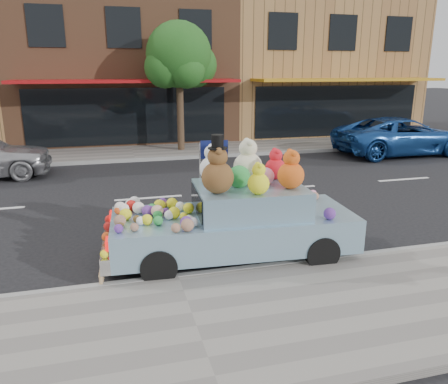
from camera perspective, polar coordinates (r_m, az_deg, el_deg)
name	(u,v)px	position (r m, az deg, el deg)	size (l,w,h in m)	color
ground	(149,198)	(11.96, -9.83, -0.79)	(120.00, 120.00, 0.00)	black
near_sidewalk	(197,330)	(6.01, -3.59, -17.52)	(60.00, 3.00, 0.12)	gray
far_sidewalk	(133,153)	(18.26, -11.81, 5.00)	(60.00, 3.00, 0.12)	gray
near_kerb	(178,278)	(7.29, -5.99, -11.17)	(60.00, 0.12, 0.13)	gray
far_kerb	(135,160)	(16.79, -11.49, 4.12)	(60.00, 0.12, 0.13)	gray
storefront_mid	(122,63)	(23.43, -13.19, 16.04)	(10.00, 9.80, 7.30)	brown
storefront_right	(305,64)	(25.85, 10.49, 16.12)	(10.00, 9.80, 7.30)	olive
street_tree	(179,60)	(18.24, -5.84, 16.72)	(3.00, 2.70, 5.22)	#38281C
car_blue	(401,136)	(19.17, 22.12, 6.78)	(2.50, 5.41, 1.50)	#1C4B9A
art_car	(234,216)	(7.89, 1.28, -3.19)	(4.58, 2.01, 2.33)	black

